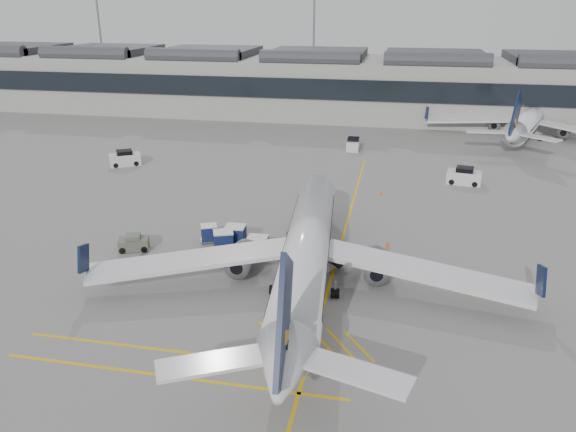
% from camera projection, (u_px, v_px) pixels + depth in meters
% --- Properties ---
extents(ground, '(220.00, 220.00, 0.00)m').
position_uv_depth(ground, '(206.00, 279.00, 45.81)').
color(ground, gray).
rests_on(ground, ground).
extents(terminal, '(200.00, 20.45, 12.40)m').
position_uv_depth(terminal, '(327.00, 83.00, 109.38)').
color(terminal, '#9E9E99').
rests_on(terminal, ground).
extents(light_masts, '(113.00, 0.60, 25.45)m').
position_uv_depth(light_masts, '(329.00, 34.00, 119.55)').
color(light_masts, slate).
rests_on(light_masts, ground).
extents(apron_markings, '(0.25, 60.00, 0.01)m').
position_uv_depth(apron_markings, '(342.00, 241.00, 53.10)').
color(apron_markings, gold).
rests_on(apron_markings, ground).
extents(airliner_main, '(34.20, 37.51, 9.98)m').
position_uv_depth(airliner_main, '(306.00, 252.00, 43.81)').
color(airliner_main, silver).
rests_on(airliner_main, ground).
extents(airliner_far, '(31.70, 35.15, 9.74)m').
position_uv_depth(airliner_far, '(530.00, 120.00, 92.28)').
color(airliner_far, silver).
rests_on(airliner_far, ground).
extents(belt_loader, '(5.32, 3.19, 2.11)m').
position_uv_depth(belt_loader, '(311.00, 256.00, 48.50)').
color(belt_loader, beige).
rests_on(belt_loader, ground).
extents(baggage_cart_a, '(2.28, 2.10, 1.96)m').
position_uv_depth(baggage_cart_a, '(224.00, 241.00, 50.54)').
color(baggage_cart_a, gray).
rests_on(baggage_cart_a, ground).
extents(baggage_cart_b, '(1.98, 1.83, 1.68)m').
position_uv_depth(baggage_cart_b, '(209.00, 233.00, 52.65)').
color(baggage_cart_b, gray).
rests_on(baggage_cart_b, ground).
extents(baggage_cart_c, '(1.93, 1.61, 1.98)m').
position_uv_depth(baggage_cart_c, '(258.00, 247.00, 49.33)').
color(baggage_cart_c, gray).
rests_on(baggage_cart_c, ground).
extents(baggage_cart_d, '(2.02, 1.70, 2.04)m').
position_uv_depth(baggage_cart_d, '(235.00, 236.00, 51.53)').
color(baggage_cart_d, gray).
rests_on(baggage_cart_d, ground).
extents(ramp_agent_a, '(0.84, 0.80, 1.92)m').
position_uv_depth(ramp_agent_a, '(255.00, 247.00, 49.56)').
color(ramp_agent_a, '#FF4D0D').
rests_on(ramp_agent_a, ground).
extents(ramp_agent_b, '(0.97, 0.83, 1.75)m').
position_uv_depth(ramp_agent_b, '(288.00, 240.00, 51.07)').
color(ramp_agent_b, '#DE600B').
rests_on(ramp_agent_b, ground).
extents(pushback_tug, '(3.03, 2.40, 1.48)m').
position_uv_depth(pushback_tug, '(134.00, 243.00, 51.02)').
color(pushback_tug, '#555A4C').
rests_on(pushback_tug, ground).
extents(safety_cone_nose, '(0.35, 0.35, 0.49)m').
position_uv_depth(safety_cone_nose, '(381.00, 193.00, 65.67)').
color(safety_cone_nose, '#F24C0A').
rests_on(safety_cone_nose, ground).
extents(safety_cone_engine, '(0.39, 0.39, 0.54)m').
position_uv_depth(safety_cone_engine, '(387.00, 244.00, 51.72)').
color(safety_cone_engine, '#F24C0A').
rests_on(safety_cone_engine, ground).
extents(service_van_left, '(4.54, 3.92, 2.10)m').
position_uv_depth(service_van_left, '(125.00, 159.00, 77.18)').
color(service_van_left, silver).
rests_on(service_van_left, ground).
extents(service_van_mid, '(1.87, 3.68, 1.88)m').
position_uv_depth(service_van_mid, '(353.00, 144.00, 85.22)').
color(service_van_mid, silver).
rests_on(service_van_mid, ground).
extents(service_van_right, '(4.38, 2.68, 2.11)m').
position_uv_depth(service_van_right, '(464.00, 176.00, 69.37)').
color(service_van_right, silver).
rests_on(service_van_right, ground).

